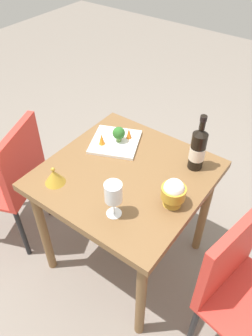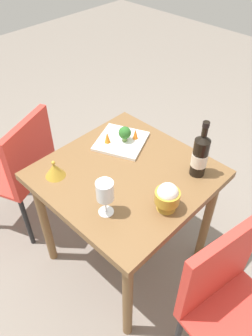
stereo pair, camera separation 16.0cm
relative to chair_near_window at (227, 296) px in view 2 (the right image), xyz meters
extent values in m
plane|color=gray|center=(0.09, 0.67, -0.53)|extent=(8.00, 8.00, 0.00)
cube|color=brown|center=(0.09, 0.67, 0.18)|extent=(0.78, 0.78, 0.04)
cylinder|color=brown|center=(-0.24, 0.34, -0.18)|extent=(0.05, 0.05, 0.69)
cylinder|color=brown|center=(0.42, 0.34, -0.18)|extent=(0.05, 0.05, 0.69)
cylinder|color=brown|center=(-0.24, 1.00, -0.18)|extent=(0.05, 0.05, 0.69)
cylinder|color=brown|center=(0.42, 1.00, -0.18)|extent=(0.05, 0.05, 0.69)
cube|color=red|center=(-0.02, -0.10, -0.09)|extent=(0.47, 0.47, 0.02)
cube|color=red|center=(0.01, 0.08, 0.12)|extent=(0.40, 0.11, 0.40)
cylinder|color=black|center=(0.18, 0.03, -0.31)|extent=(0.03, 0.03, 0.43)
cylinder|color=black|center=(-0.15, 0.10, -0.31)|extent=(0.03, 0.03, 0.43)
cube|color=red|center=(-0.17, 1.41, -0.09)|extent=(0.52, 0.52, 0.02)
cube|color=red|center=(-0.10, 1.24, 0.12)|extent=(0.39, 0.19, 0.40)
cylinder|color=black|center=(-0.08, 1.63, -0.31)|extent=(0.03, 0.03, 0.43)
cylinder|color=black|center=(-0.27, 1.19, -0.31)|extent=(0.03, 0.03, 0.43)
cylinder|color=black|center=(0.05, 1.32, -0.31)|extent=(0.03, 0.03, 0.43)
cylinder|color=black|center=(0.33, 0.42, 0.30)|extent=(0.07, 0.07, 0.20)
cone|color=black|center=(0.33, 0.42, 0.42)|extent=(0.07, 0.07, 0.03)
cylinder|color=black|center=(0.33, 0.42, 0.47)|extent=(0.03, 0.03, 0.07)
cylinder|color=black|center=(0.33, 0.42, 0.49)|extent=(0.03, 0.03, 0.02)
cylinder|color=silver|center=(0.33, 0.42, 0.29)|extent=(0.08, 0.08, 0.07)
cylinder|color=white|center=(-0.15, 0.56, 0.20)|extent=(0.07, 0.07, 0.00)
cylinder|color=white|center=(-0.15, 0.56, 0.25)|extent=(0.01, 0.01, 0.08)
cylinder|color=white|center=(-0.15, 0.56, 0.33)|extent=(0.08, 0.08, 0.09)
cone|color=gold|center=(0.05, 0.39, 0.22)|extent=(0.08, 0.08, 0.04)
cylinder|color=gold|center=(0.05, 0.39, 0.27)|extent=(0.11, 0.11, 0.05)
sphere|color=white|center=(0.05, 0.39, 0.30)|extent=(0.09, 0.09, 0.09)
cone|color=gold|center=(-0.16, 0.91, 0.24)|extent=(0.10, 0.10, 0.07)
sphere|color=gold|center=(-0.16, 0.91, 0.28)|extent=(0.02, 0.02, 0.02)
cube|color=white|center=(0.25, 0.86, 0.21)|extent=(0.33, 0.33, 0.02)
cylinder|color=#729E4C|center=(0.26, 0.85, 0.23)|extent=(0.03, 0.03, 0.03)
sphere|color=#2D6B28|center=(0.26, 0.85, 0.27)|extent=(0.07, 0.07, 0.07)
cone|color=orange|center=(0.18, 0.90, 0.25)|extent=(0.03, 0.03, 0.06)
cone|color=orange|center=(0.31, 0.82, 0.25)|extent=(0.03, 0.03, 0.06)
camera|label=1|loc=(-0.86, -0.03, 1.31)|focal=35.04mm
camera|label=2|loc=(-0.76, -0.15, 1.31)|focal=35.04mm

